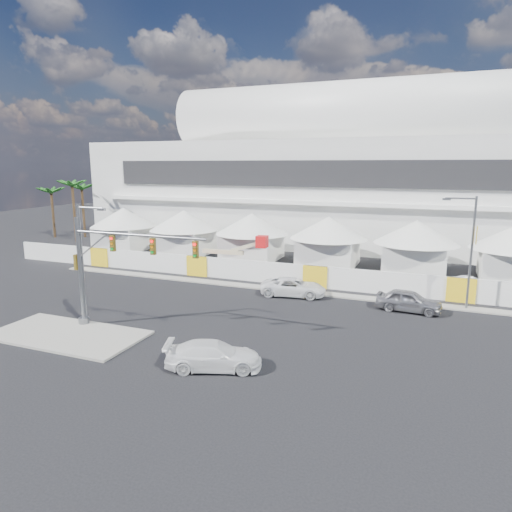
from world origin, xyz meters
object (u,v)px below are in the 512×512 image
at_px(boom_lift, 218,263).
at_px(traffic_mast, 105,268).
at_px(lot_car_a, 469,285).
at_px(pickup_curb, 293,287).
at_px(streetlight_median, 84,256).
at_px(sedan_silver, 409,301).
at_px(pickup_near, 214,355).
at_px(streetlight_curb, 469,245).

bearing_deg(boom_lift, traffic_mast, -92.24).
xyz_separation_m(lot_car_a, traffic_mast, (-23.12, -19.09, 3.62)).
bearing_deg(pickup_curb, traffic_mast, 134.04).
height_order(pickup_curb, streetlight_median, streetlight_median).
relative_size(lot_car_a, streetlight_median, 0.47).
relative_size(sedan_silver, boom_lift, 0.59).
distance_m(pickup_curb, boom_lift, 10.61).
bearing_deg(pickup_curb, boom_lift, 54.26).
bearing_deg(streetlight_median, boom_lift, 84.60).
relative_size(pickup_curb, pickup_near, 1.05).
height_order(sedan_silver, lot_car_a, sedan_silver).
bearing_deg(streetlight_curb, lot_car_a, 83.19).
distance_m(pickup_curb, lot_car_a, 15.50).
bearing_deg(boom_lift, sedan_silver, -19.50).
distance_m(pickup_near, traffic_mast, 10.34).
relative_size(pickup_near, boom_lift, 0.64).
xyz_separation_m(pickup_near, traffic_mast, (-9.32, 2.83, 3.49)).
distance_m(sedan_silver, pickup_near, 17.02).
relative_size(pickup_near, traffic_mast, 0.52).
bearing_deg(lot_car_a, streetlight_median, 157.70).
bearing_deg(streetlight_curb, streetlight_median, -151.29).
relative_size(pickup_curb, streetlight_median, 0.67).
distance_m(streetlight_median, boom_lift, 17.29).
relative_size(pickup_curb, streetlight_curb, 0.63).
bearing_deg(traffic_mast, lot_car_a, 39.55).
xyz_separation_m(pickup_curb, boom_lift, (-9.47, 4.78, 0.35)).
height_order(pickup_near, lot_car_a, pickup_near).
bearing_deg(pickup_near, streetlight_curb, -59.20).
distance_m(lot_car_a, streetlight_median, 31.58).
distance_m(streetlight_curb, boom_lift, 23.30).
relative_size(sedan_silver, streetlight_curb, 0.56).
bearing_deg(streetlight_median, lot_car_a, 37.12).
bearing_deg(lot_car_a, boom_lift, 125.66).
bearing_deg(streetlight_median, pickup_near, -15.20).
relative_size(streetlight_curb, boom_lift, 1.06).
bearing_deg(traffic_mast, streetlight_median, 173.78).
distance_m(sedan_silver, boom_lift, 19.59).
bearing_deg(traffic_mast, boom_lift, 90.83).
height_order(pickup_curb, traffic_mast, traffic_mast).
height_order(lot_car_a, streetlight_median, streetlight_median).
height_order(traffic_mast, streetlight_median, streetlight_median).
bearing_deg(sedan_silver, traffic_mast, 126.08).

